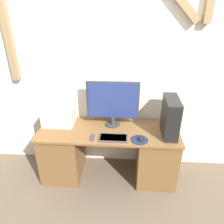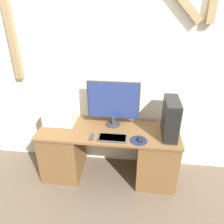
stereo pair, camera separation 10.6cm
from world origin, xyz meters
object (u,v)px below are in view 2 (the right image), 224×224
keyboard (113,138)px  mouse (140,139)px  monitor (113,102)px  printer (60,116)px  remote_control (92,137)px  computer_tower (171,119)px

keyboard → mouse: 0.31m
monitor → mouse: 0.55m
printer → mouse: bearing=-16.3°
keyboard → remote_control: bearing=-178.1°
keyboard → remote_control: keyboard is taller
monitor → computer_tower: 0.70m
keyboard → remote_control: (-0.24, -0.01, -0.00)m
mouse → printer: (-1.02, 0.30, 0.07)m
keyboard → monitor: bearing=94.9°
mouse → computer_tower: 0.42m
mouse → remote_control: bearing=180.0°
mouse → monitor: bearing=136.7°
keyboard → remote_control: 0.24m
remote_control → printer: bearing=147.5°
printer → keyboard: bearing=-22.2°
remote_control → computer_tower: bearing=9.7°
monitor → printer: (-0.68, -0.02, -0.23)m
monitor → keyboard: (0.03, -0.31, -0.31)m
monitor → mouse: (0.34, -0.32, -0.30)m
keyboard → mouse: (0.31, -0.01, 0.01)m
monitor → printer: bearing=-178.2°
remote_control → keyboard: bearing=1.9°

